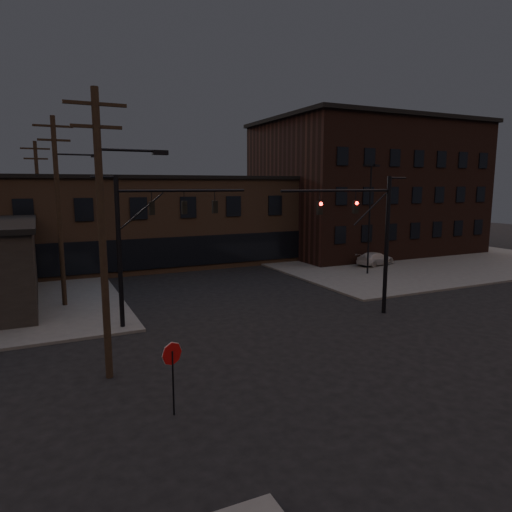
{
  "coord_description": "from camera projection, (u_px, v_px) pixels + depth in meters",
  "views": [
    {
      "loc": [
        -11.61,
        -15.87,
        7.53
      ],
      "look_at": [
        -0.58,
        7.26,
        3.5
      ],
      "focal_mm": 32.0,
      "sensor_mm": 36.0,
      "label": 1
    }
  ],
  "objects": [
    {
      "name": "lot_light_b",
      "position": [
        385.0,
        205.0,
        44.42
      ],
      "size": [
        1.5,
        0.28,
        9.14
      ],
      "color": "black",
      "rests_on": "ground"
    },
    {
      "name": "building_row",
      "position": [
        170.0,
        221.0,
        44.6
      ],
      "size": [
        40.0,
        12.0,
        8.0
      ],
      "primitive_type": "cube",
      "color": "brown",
      "rests_on": "ground"
    },
    {
      "name": "ground",
      "position": [
        338.0,
        356.0,
        20.26
      ],
      "size": [
        140.0,
        140.0,
        0.0
      ],
      "primitive_type": "plane",
      "color": "black",
      "rests_on": "ground"
    },
    {
      "name": "utility_pole_mid",
      "position": [
        60.0,
        208.0,
        27.35
      ],
      "size": [
        3.7,
        0.28,
        11.5
      ],
      "color": "black",
      "rests_on": "ground"
    },
    {
      "name": "utility_pole_far",
      "position": [
        39.0,
        206.0,
        37.65
      ],
      "size": [
        2.2,
        0.28,
        11.0
      ],
      "color": "black",
      "rests_on": "ground"
    },
    {
      "name": "parked_car_lot_b",
      "position": [
        375.0,
        259.0,
        42.14
      ],
      "size": [
        4.37,
        2.54,
        1.19
      ],
      "primitive_type": "imported",
      "rotation": [
        0.0,
        0.0,
        1.8
      ],
      "color": "#AFAFB1",
      "rests_on": "sidewalk_ne"
    },
    {
      "name": "car_crossing",
      "position": [
        154.0,
        258.0,
        42.18
      ],
      "size": [
        2.9,
        4.91,
        1.53
      ],
      "primitive_type": "imported",
      "rotation": [
        0.0,
        0.0,
        -0.29
      ],
      "color": "black",
      "rests_on": "ground"
    },
    {
      "name": "utility_pole_near",
      "position": [
        104.0,
        229.0,
        17.12
      ],
      "size": [
        3.7,
        0.28,
        11.0
      ],
      "color": "black",
      "rests_on": "ground"
    },
    {
      "name": "building_right",
      "position": [
        364.0,
        189.0,
        51.71
      ],
      "size": [
        22.0,
        16.0,
        14.0
      ],
      "primitive_type": "cube",
      "color": "black",
      "rests_on": "ground"
    },
    {
      "name": "traffic_signal_far",
      "position": [
        144.0,
        233.0,
        23.76
      ],
      "size": [
        7.12,
        0.24,
        8.0
      ],
      "color": "black",
      "rests_on": "ground"
    },
    {
      "name": "sidewalk_ne",
      "position": [
        386.0,
        254.0,
        49.22
      ],
      "size": [
        30.0,
        30.0,
        0.15
      ],
      "primitive_type": "cube",
      "color": "#474744",
      "rests_on": "ground"
    },
    {
      "name": "stop_sign",
      "position": [
        172.0,
        361.0,
        14.8
      ],
      "size": [
        0.72,
        0.33,
        2.48
      ],
      "color": "black",
      "rests_on": "ground"
    },
    {
      "name": "parked_car_lot_a",
      "position": [
        367.0,
        251.0,
        45.63
      ],
      "size": [
        4.78,
        2.02,
        1.61
      ],
      "primitive_type": "imported",
      "rotation": [
        0.0,
        0.0,
        1.6
      ],
      "color": "black",
      "rests_on": "sidewalk_ne"
    },
    {
      "name": "lot_light_a",
      "position": [
        370.0,
        209.0,
        37.41
      ],
      "size": [
        1.5,
        0.28,
        9.14
      ],
      "color": "black",
      "rests_on": "ground"
    },
    {
      "name": "traffic_signal_near",
      "position": [
        372.0,
        231.0,
        25.78
      ],
      "size": [
        7.12,
        0.24,
        8.0
      ],
      "color": "black",
      "rests_on": "ground"
    }
  ]
}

